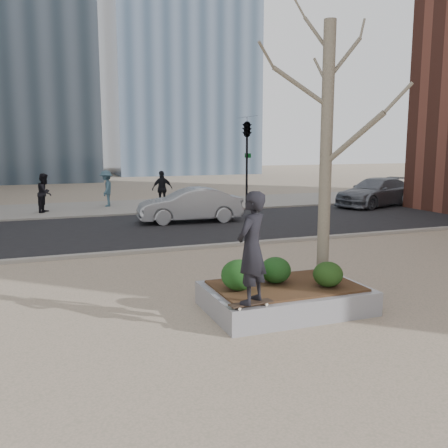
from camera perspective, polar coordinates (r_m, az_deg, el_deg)
name	(u,v)px	position (r m, az deg, el deg)	size (l,w,h in m)	color
ground	(237,315)	(9.44, 1.50, -10.41)	(120.00, 120.00, 0.00)	tan
street	(135,230)	(18.81, -10.14, -0.66)	(60.00, 8.00, 0.02)	black
far_sidewalk	(108,208)	(25.65, -13.07, 1.83)	(60.00, 6.00, 0.02)	gray
planter	(285,298)	(9.78, 7.00, -8.40)	(3.00, 2.00, 0.45)	gray
planter_mulch	(285,286)	(9.71, 7.03, -7.02)	(2.70, 1.70, 0.04)	#382314
sycamore_tree	(327,111)	(10.11, 11.73, 12.53)	(2.80, 2.80, 6.60)	gray
shrub_left	(239,275)	(9.22, 1.74, -5.84)	(0.67, 0.67, 0.57)	#123410
shrub_middle	(276,270)	(9.74, 5.91, -5.26)	(0.60, 0.60, 0.51)	#113715
shrub_right	(328,274)	(9.64, 11.80, -5.65)	(0.56, 0.56, 0.48)	#183310
skateboard	(251,305)	(8.50, 3.12, -9.19)	(0.78, 0.20, 0.07)	black
skateboarder	(252,248)	(8.24, 3.17, -2.73)	(0.69, 0.45, 1.88)	black
car_silver	(190,205)	(20.34, -3.94, 2.18)	(1.46, 4.19, 1.38)	#94979C
car_third	(376,192)	(26.68, 16.96, 3.51)	(2.00, 4.93, 1.43)	slate
pedestrian_a	(45,193)	(24.57, -19.79, 3.36)	(0.88, 0.68, 1.80)	black
pedestrian_b	(107,188)	(26.03, -13.28, 3.98)	(1.18, 0.68, 1.83)	#3C5C6D
pedestrian_c	(162,189)	(25.35, -7.07, 4.01)	(1.07, 0.44, 1.82)	black
traffic_light_far	(247,163)	(24.90, 2.62, 7.01)	(0.60, 2.48, 4.50)	black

